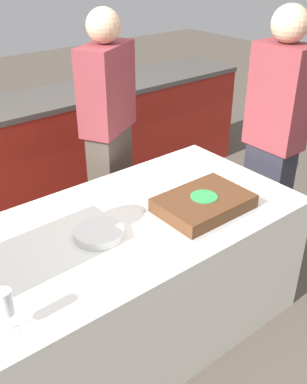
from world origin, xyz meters
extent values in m
plane|color=brown|center=(0.00, 0.00, 0.00)|extent=(14.00, 14.00, 0.00)
cube|color=#A82319|center=(0.00, 1.54, 0.44)|extent=(4.40, 0.55, 0.88)
cube|color=white|center=(0.00, 0.00, 0.37)|extent=(1.85, 0.93, 0.75)
cube|color=#B7B2AD|center=(0.39, -0.17, 0.75)|extent=(0.50, 0.37, 0.00)
cube|color=#56331C|center=(0.39, -0.17, 0.79)|extent=(0.46, 0.33, 0.07)
cylinder|color=green|center=(0.39, -0.17, 0.83)|extent=(0.14, 0.14, 0.00)
cylinder|color=white|center=(-0.16, -0.03, 0.77)|extent=(0.23, 0.23, 0.04)
cylinder|color=white|center=(-0.72, -0.32, 0.75)|extent=(0.06, 0.06, 0.00)
cylinder|color=white|center=(-0.72, -0.32, 0.79)|extent=(0.01, 0.01, 0.08)
cylinder|color=white|center=(-0.72, -0.32, 0.88)|extent=(0.06, 0.06, 0.10)
cylinder|color=white|center=(0.48, 0.15, 0.75)|extent=(0.21, 0.21, 0.00)
cube|color=#4C4238|center=(0.39, 0.69, 0.46)|extent=(0.37, 0.31, 0.93)
cube|color=brown|center=(0.39, 0.69, 1.19)|extent=(0.45, 0.37, 0.52)
sphere|color=#D8AD89|center=(0.39, 0.69, 1.54)|extent=(0.20, 0.20, 0.20)
cube|color=#282833|center=(1.15, 0.00, 0.42)|extent=(0.16, 0.29, 0.84)
cube|color=brown|center=(1.15, 0.00, 1.15)|extent=(0.20, 0.34, 0.62)
sphere|color=#D8AD89|center=(1.15, 0.00, 1.56)|extent=(0.21, 0.21, 0.21)
camera|label=1|loc=(-1.04, -1.54, 1.97)|focal=42.00mm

